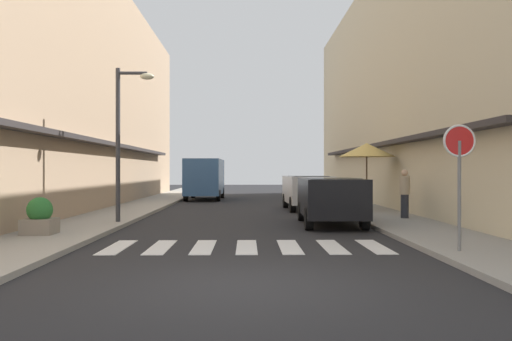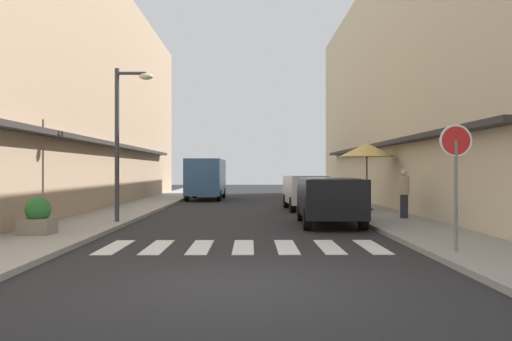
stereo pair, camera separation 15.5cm
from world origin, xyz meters
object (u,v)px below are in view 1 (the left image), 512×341
at_px(round_street_sign, 459,154).
at_px(planter_corner, 40,217).
at_px(parked_car_mid, 307,189).
at_px(cafe_umbrella, 367,150).
at_px(parked_car_near, 330,196).
at_px(street_lamp, 125,126).
at_px(delivery_van, 205,176).
at_px(pedestrian_walking_near, 405,193).

bearing_deg(round_street_sign, planter_corner, 162.98).
xyz_separation_m(parked_car_mid, round_street_sign, (1.59, -12.21, 1.10)).
bearing_deg(round_street_sign, cafe_umbrella, 86.64).
bearing_deg(parked_car_mid, parked_car_near, -90.00).
distance_m(parked_car_mid, street_lamp, 9.14).
relative_size(parked_car_near, street_lamp, 0.90).
bearing_deg(planter_corner, delivery_van, 81.27).
distance_m(cafe_umbrella, pedestrian_walking_near, 4.00).
bearing_deg(pedestrian_walking_near, parked_car_mid, 6.73).
xyz_separation_m(street_lamp, cafe_umbrella, (8.60, 4.71, -0.55)).
height_order(round_street_sign, pedestrian_walking_near, round_street_sign).
bearing_deg(street_lamp, parked_car_mid, 44.17).
xyz_separation_m(delivery_van, street_lamp, (-1.33, -14.40, 1.66)).
height_order(parked_car_near, round_street_sign, round_street_sign).
xyz_separation_m(round_street_sign, pedestrian_walking_near, (1.05, 7.06, -1.06)).
bearing_deg(round_street_sign, parked_car_mid, 97.43).
relative_size(parked_car_mid, pedestrian_walking_near, 2.53).
xyz_separation_m(parked_car_near, parked_car_mid, (0.00, 6.25, -0.00)).
relative_size(delivery_van, street_lamp, 1.14).
xyz_separation_m(parked_car_mid, cafe_umbrella, (2.22, -1.48, 1.59)).
distance_m(parked_car_near, parked_car_mid, 6.25).
xyz_separation_m(parked_car_near, cafe_umbrella, (2.22, 4.76, 1.59)).
relative_size(cafe_umbrella, pedestrian_walking_near, 1.66).
height_order(delivery_van, street_lamp, street_lamp).
relative_size(parked_car_mid, cafe_umbrella, 1.52).
bearing_deg(street_lamp, parked_car_near, -0.48).
bearing_deg(delivery_van, planter_corner, -98.73).
bearing_deg(round_street_sign, street_lamp, 142.95).
bearing_deg(pedestrian_walking_near, cafe_umbrella, -13.85).
height_order(round_street_sign, cafe_umbrella, cafe_umbrella).
relative_size(parked_car_near, parked_car_mid, 1.05).
relative_size(parked_car_mid, delivery_van, 0.75).
bearing_deg(pedestrian_walking_near, street_lamp, 76.12).
height_order(parked_car_near, parked_car_mid, same).
bearing_deg(parked_car_near, cafe_umbrella, 64.99).
xyz_separation_m(parked_car_mid, street_lamp, (-6.38, -6.19, 2.14)).
relative_size(round_street_sign, planter_corner, 2.71).
bearing_deg(parked_car_near, delivery_van, 109.25).
height_order(parked_car_mid, street_lamp, street_lamp).
distance_m(round_street_sign, cafe_umbrella, 10.76).
xyz_separation_m(round_street_sign, planter_corner, (-9.34, 2.86, -1.49)).
xyz_separation_m(planter_corner, pedestrian_walking_near, (10.39, 4.20, 0.43)).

